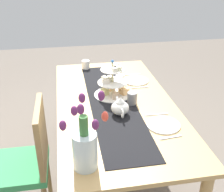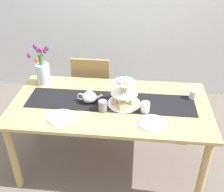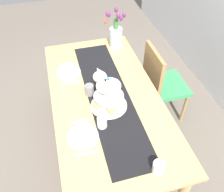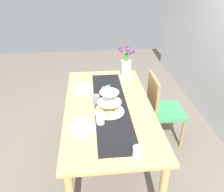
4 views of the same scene
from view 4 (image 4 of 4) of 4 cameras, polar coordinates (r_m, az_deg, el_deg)
The scene contains 16 objects.
ground_plane at distance 2.91m, azimuth -0.79°, elevation -14.82°, with size 8.00×8.00×0.00m, color #6B6056.
dining_table at distance 2.50m, azimuth -0.89°, elevation -4.20°, with size 1.80×0.91×0.74m.
chair_left at distance 2.93m, azimuth 12.01°, elevation -2.65°, with size 0.42×0.42×0.91m.
table_runner at distance 2.45m, azimuth -0.31°, elevation -2.22°, with size 1.53×0.35×0.00m, color black.
tiered_cake_stand at distance 2.29m, azimuth -0.77°, elevation -2.03°, with size 0.30×0.30×0.30m.
teapot at distance 2.58m, azimuth -1.30°, elevation 1.05°, with size 0.24×0.13×0.14m.
tulip_vase at distance 3.04m, azimuth 3.47°, elevation 7.38°, with size 0.20×0.25×0.43m.
cream_jug at distance 1.84m, azimuth 6.38°, elevation -13.47°, with size 0.08×0.08×0.09m, color white.
dinner_plate_left at distance 2.77m, azimuth -7.01°, elevation 1.73°, with size 0.23×0.23×0.01m, color white.
fork_left at distance 2.90m, azimuth -7.00°, elevation 3.03°, with size 0.02×0.15×0.01m, color silver.
knife_left at distance 2.65m, azimuth -7.02°, elevation 0.22°, with size 0.01×0.17×0.01m, color silver.
dinner_plate_right at distance 2.13m, azimuth -7.09°, elevation -7.82°, with size 0.23×0.23×0.01m, color white.
fork_right at distance 2.25m, azimuth -7.06°, elevation -5.62°, with size 0.02×0.15×0.01m, color silver.
knife_right at distance 2.02m, azimuth -7.10°, elevation -10.36°, with size 0.01×0.17×0.01m, color silver.
mug_grey at distance 2.46m, azimuth -3.89°, elevation -0.80°, with size 0.08×0.08×0.10m, color slate.
mug_white_text at distance 2.15m, azimuth -2.87°, elevation -5.79°, with size 0.08×0.08×0.10m, color white.
Camera 4 is at (2.07, -0.17, 2.04)m, focal length 37.07 mm.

